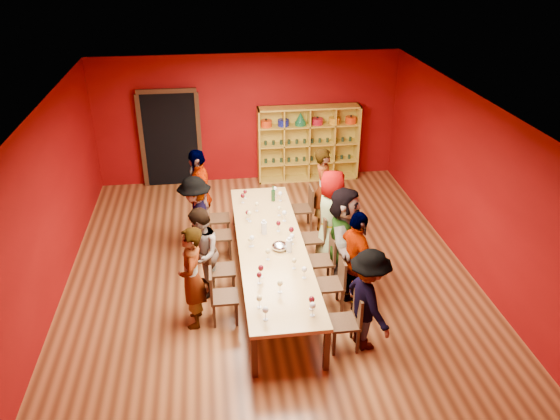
{
  "coord_description": "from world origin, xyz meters",
  "views": [
    {
      "loc": [
        -0.89,
        -7.73,
        5.39
      ],
      "look_at": [
        0.21,
        0.46,
        1.15
      ],
      "focal_mm": 35.0,
      "sensor_mm": 36.0,
      "label": 1
    }
  ],
  "objects_px": {
    "chair_person_left_2": "(217,267)",
    "person_left_2": "(201,253)",
    "tasting_table": "(271,247)",
    "chair_person_right_4": "(306,206)",
    "person_left_3": "(196,219)",
    "person_left_1": "(192,278)",
    "chair_person_left_1": "(219,294)",
    "chair_person_right_1": "(335,281)",
    "shelving_unit": "(308,140)",
    "chair_person_right_2": "(326,257)",
    "spittoon_bowl": "(280,246)",
    "chair_person_left_3": "(215,233)",
    "chair_person_right_3": "(317,235)",
    "chair_person_left_4": "(214,216)",
    "person_right_4": "(324,189)",
    "person_right_0": "(368,300)",
    "person_right_3": "(331,216)",
    "person_right_2": "(343,236)",
    "person_right_1": "(356,261)",
    "wine_bottle": "(273,195)",
    "person_left_4": "(199,196)",
    "chair_person_right_0": "(350,318)"
  },
  "relations": [
    {
      "from": "person_right_2",
      "to": "chair_person_right_1",
      "type": "bearing_deg",
      "value": 178.52
    },
    {
      "from": "chair_person_left_2",
      "to": "person_left_2",
      "type": "distance_m",
      "value": 0.38
    },
    {
      "from": "chair_person_left_1",
      "to": "chair_person_right_3",
      "type": "xyz_separation_m",
      "value": [
        1.82,
        1.57,
        0.0
      ]
    },
    {
      "from": "person_right_0",
      "to": "spittoon_bowl",
      "type": "bearing_deg",
      "value": 19.64
    },
    {
      "from": "person_left_2",
      "to": "chair_person_right_1",
      "type": "bearing_deg",
      "value": 70.9
    },
    {
      "from": "chair_person_right_3",
      "to": "person_right_3",
      "type": "xyz_separation_m",
      "value": [
        0.25,
        0.0,
        0.37
      ]
    },
    {
      "from": "tasting_table",
      "to": "chair_person_right_4",
      "type": "bearing_deg",
      "value": 63.83
    },
    {
      "from": "shelving_unit",
      "to": "person_right_4",
      "type": "height_order",
      "value": "shelving_unit"
    },
    {
      "from": "chair_person_left_3",
      "to": "chair_person_right_1",
      "type": "height_order",
      "value": "same"
    },
    {
      "from": "person_right_0",
      "to": "wine_bottle",
      "type": "distance_m",
      "value": 3.51
    },
    {
      "from": "shelving_unit",
      "to": "chair_person_left_4",
      "type": "height_order",
      "value": "shelving_unit"
    },
    {
      "from": "person_right_2",
      "to": "person_left_3",
      "type": "bearing_deg",
      "value": 86.55
    },
    {
      "from": "person_left_2",
      "to": "chair_person_right_2",
      "type": "bearing_deg",
      "value": 89.75
    },
    {
      "from": "person_left_3",
      "to": "person_left_1",
      "type": "bearing_deg",
      "value": -11.03
    },
    {
      "from": "chair_person_right_0",
      "to": "chair_person_left_4",
      "type": "bearing_deg",
      "value": 118.16
    },
    {
      "from": "chair_person_left_1",
      "to": "chair_person_right_1",
      "type": "bearing_deg",
      "value": 3.36
    },
    {
      "from": "chair_person_left_2",
      "to": "person_left_2",
      "type": "xyz_separation_m",
      "value": [
        -0.25,
        0.0,
        0.28
      ]
    },
    {
      "from": "chair_person_right_1",
      "to": "chair_person_right_2",
      "type": "xyz_separation_m",
      "value": [
        0.0,
        0.7,
        0.0
      ]
    },
    {
      "from": "chair_person_left_3",
      "to": "person_right_1",
      "type": "xyz_separation_m",
      "value": [
        2.14,
        -1.79,
        0.34
      ]
    },
    {
      "from": "chair_person_left_4",
      "to": "person_right_1",
      "type": "bearing_deg",
      "value": -48.96
    },
    {
      "from": "person_left_3",
      "to": "chair_person_right_0",
      "type": "bearing_deg",
      "value": 28.71
    },
    {
      "from": "chair_person_left_2",
      "to": "chair_person_left_4",
      "type": "bearing_deg",
      "value": 90.0
    },
    {
      "from": "person_left_4",
      "to": "spittoon_bowl",
      "type": "distance_m",
      "value": 2.24
    },
    {
      "from": "person_right_3",
      "to": "person_right_4",
      "type": "bearing_deg",
      "value": -11.04
    },
    {
      "from": "person_left_2",
      "to": "chair_person_right_0",
      "type": "bearing_deg",
      "value": 50.76
    },
    {
      "from": "person_left_3",
      "to": "chair_person_right_2",
      "type": "distance_m",
      "value": 2.43
    },
    {
      "from": "person_right_1",
      "to": "person_right_3",
      "type": "height_order",
      "value": "person_right_3"
    },
    {
      "from": "chair_person_right_1",
      "to": "chair_person_right_3",
      "type": "height_order",
      "value": "same"
    },
    {
      "from": "chair_person_left_2",
      "to": "person_right_3",
      "type": "relative_size",
      "value": 0.52
    },
    {
      "from": "person_right_0",
      "to": "wine_bottle",
      "type": "height_order",
      "value": "person_right_0"
    },
    {
      "from": "chair_person_left_4",
      "to": "chair_person_right_4",
      "type": "height_order",
      "value": "same"
    },
    {
      "from": "tasting_table",
      "to": "chair_person_right_3",
      "type": "relative_size",
      "value": 5.06
    },
    {
      "from": "chair_person_right_2",
      "to": "person_right_4",
      "type": "height_order",
      "value": "person_right_4"
    },
    {
      "from": "person_left_1",
      "to": "chair_person_left_3",
      "type": "distance_m",
      "value": 1.96
    },
    {
      "from": "chair_person_right_3",
      "to": "chair_person_right_4",
      "type": "xyz_separation_m",
      "value": [
        0.0,
        1.18,
        0.0
      ]
    },
    {
      "from": "chair_person_left_2",
      "to": "chair_person_right_1",
      "type": "distance_m",
      "value": 1.93
    },
    {
      "from": "shelving_unit",
      "to": "spittoon_bowl",
      "type": "distance_m",
      "value": 4.66
    },
    {
      "from": "person_left_4",
      "to": "person_right_1",
      "type": "bearing_deg",
      "value": 32.91
    },
    {
      "from": "person_left_2",
      "to": "chair_person_right_2",
      "type": "relative_size",
      "value": 1.74
    },
    {
      "from": "chair_person_left_1",
      "to": "person_left_2",
      "type": "bearing_deg",
      "value": 108.56
    },
    {
      "from": "person_right_0",
      "to": "chair_person_right_3",
      "type": "height_order",
      "value": "person_right_0"
    },
    {
      "from": "person_left_3",
      "to": "shelving_unit",
      "type": "bearing_deg",
      "value": 132.2
    },
    {
      "from": "tasting_table",
      "to": "person_left_4",
      "type": "xyz_separation_m",
      "value": [
        -1.17,
        1.66,
        0.24
      ]
    },
    {
      "from": "person_left_3",
      "to": "chair_person_left_4",
      "type": "height_order",
      "value": "person_left_3"
    },
    {
      "from": "person_left_4",
      "to": "spittoon_bowl",
      "type": "bearing_deg",
      "value": 23.88
    },
    {
      "from": "shelving_unit",
      "to": "person_left_1",
      "type": "height_order",
      "value": "shelving_unit"
    },
    {
      "from": "person_left_1",
      "to": "chair_person_right_0",
      "type": "xyz_separation_m",
      "value": [
        2.2,
        -0.83,
        -0.33
      ]
    },
    {
      "from": "tasting_table",
      "to": "shelving_unit",
      "type": "distance_m",
      "value": 4.55
    },
    {
      "from": "shelving_unit",
      "to": "chair_person_left_2",
      "type": "distance_m",
      "value": 5.06
    },
    {
      "from": "person_right_4",
      "to": "person_right_0",
      "type": "bearing_deg",
      "value": -164.32
    }
  ]
}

